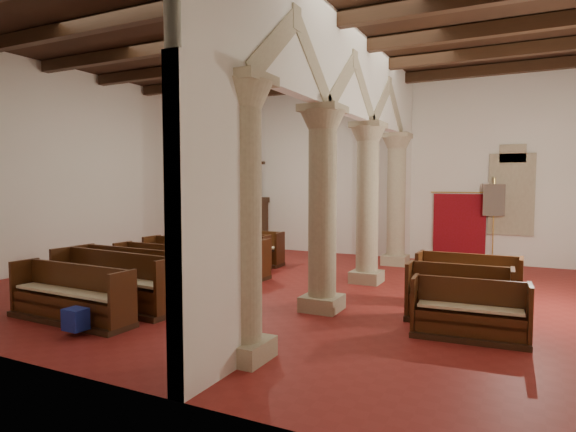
# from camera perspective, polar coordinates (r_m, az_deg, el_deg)

# --- Properties ---
(floor) EXTENTS (14.00, 14.00, 0.00)m
(floor) POSITION_cam_1_polar(r_m,az_deg,el_deg) (11.94, -1.26, -8.42)
(floor) COLOR maroon
(floor) RESTS_ON ground
(ceiling) EXTENTS (14.00, 14.00, 0.00)m
(ceiling) POSITION_cam_1_polar(r_m,az_deg,el_deg) (12.16, -1.31, 20.40)
(ceiling) COLOR #311D10
(ceiling) RESTS_ON wall_back
(wall_back) EXTENTS (14.00, 0.02, 6.00)m
(wall_back) POSITION_cam_1_polar(r_m,az_deg,el_deg) (17.21, 8.09, 5.40)
(wall_back) COLOR white
(wall_back) RESTS_ON floor
(wall_front) EXTENTS (14.00, 0.02, 6.00)m
(wall_front) POSITION_cam_1_polar(r_m,az_deg,el_deg) (6.95, -25.17, 7.19)
(wall_front) COLOR white
(wall_front) RESTS_ON floor
(wall_left) EXTENTS (0.02, 12.00, 6.00)m
(wall_left) POSITION_cam_1_polar(r_m,az_deg,el_deg) (16.16, -23.93, 5.19)
(wall_left) COLOR white
(wall_left) RESTS_ON floor
(ceiling_beams) EXTENTS (13.80, 11.80, 0.30)m
(ceiling_beams) POSITION_cam_1_polar(r_m,az_deg,el_deg) (12.11, -1.31, 19.58)
(ceiling_beams) COLOR #341C10
(ceiling_beams) RESTS_ON wall_back
(arcade) EXTENTS (0.90, 11.90, 6.00)m
(arcade) POSITION_cam_1_polar(r_m,az_deg,el_deg) (10.99, 7.15, 9.17)
(arcade) COLOR tan
(arcade) RESTS_ON floor
(window_back) EXTENTS (1.00, 0.03, 2.20)m
(window_back) POSITION_cam_1_polar(r_m,az_deg,el_deg) (16.31, 24.97, 2.33)
(window_back) COLOR #337457
(window_back) RESTS_ON wall_back
(pipe_organ) EXTENTS (2.10, 0.85, 4.40)m
(pipe_organ) POSITION_cam_1_polar(r_m,az_deg,el_deg) (18.72, -5.64, 0.31)
(pipe_organ) COLOR #341C10
(pipe_organ) RESTS_ON floor
(lectern) EXTENTS (0.52, 0.54, 1.12)m
(lectern) POSITION_cam_1_polar(r_m,az_deg,el_deg) (17.58, -5.24, -2.90)
(lectern) COLOR #361C11
(lectern) RESTS_ON floor
(dossal_curtain) EXTENTS (1.80, 0.07, 2.17)m
(dossal_curtain) POSITION_cam_1_polar(r_m,az_deg,el_deg) (16.42, 19.61, -1.13)
(dossal_curtain) COLOR maroon
(dossal_curtain) RESTS_ON floor
(processional_banner) EXTENTS (0.62, 0.79, 2.71)m
(processional_banner) POSITION_cam_1_polar(r_m,az_deg,el_deg) (15.94, 23.11, -2.55)
(processional_banner) COLOR #341C10
(processional_banner) RESTS_ON floor
(hymnal_box_a) EXTENTS (0.37, 0.31, 0.36)m
(hymnal_box_a) POSITION_cam_1_polar(r_m,az_deg,el_deg) (8.97, -23.87, -11.12)
(hymnal_box_a) COLOR #16359B
(hymnal_box_a) RESTS_ON floor
(hymnal_box_b) EXTENTS (0.36, 0.30, 0.35)m
(hymnal_box_b) POSITION_cam_1_polar(r_m,az_deg,el_deg) (10.17, -15.77, -9.17)
(hymnal_box_b) COLOR navy
(hymnal_box_b) RESTS_ON floor
(hymnal_box_c) EXTENTS (0.44, 0.40, 0.36)m
(hymnal_box_c) POSITION_cam_1_polar(r_m,az_deg,el_deg) (11.72, -12.00, -7.35)
(hymnal_box_c) COLOR navy
(hymnal_box_c) RESTS_ON floor
(tube_heater_a) EXTENTS (1.08, 0.26, 0.11)m
(tube_heater_a) POSITION_cam_1_polar(r_m,az_deg,el_deg) (11.00, -25.78, -9.05)
(tube_heater_a) COLOR silver
(tube_heater_a) RESTS_ON floor
(tube_heater_b) EXTENTS (1.03, 0.46, 0.11)m
(tube_heater_b) POSITION_cam_1_polar(r_m,az_deg,el_deg) (10.19, -19.07, -9.89)
(tube_heater_b) COLOR white
(tube_heater_b) RESTS_ON floor
(nave_pew_0) EXTENTS (2.76, 0.77, 1.05)m
(nave_pew_0) POSITION_cam_1_polar(r_m,az_deg,el_deg) (9.86, -24.39, -9.37)
(nave_pew_0) COLOR #341C10
(nave_pew_0) RESTS_ON floor
(nave_pew_1) EXTENTS (3.22, 0.98, 1.14)m
(nave_pew_1) POSITION_cam_1_polar(r_m,az_deg,el_deg) (10.58, -20.17, -8.21)
(nave_pew_1) COLOR #341C10
(nave_pew_1) RESTS_ON floor
(nave_pew_2) EXTENTS (3.11, 0.81, 1.08)m
(nave_pew_2) POSITION_cam_1_polar(r_m,az_deg,el_deg) (11.46, -18.33, -7.33)
(nave_pew_2) COLOR #341C10
(nave_pew_2) RESTS_ON floor
(nave_pew_3) EXTENTS (3.02, 0.80, 1.03)m
(nave_pew_3) POSITION_cam_1_polar(r_m,az_deg,el_deg) (12.15, -14.31, -6.69)
(nave_pew_3) COLOR #341C10
(nave_pew_3) RESTS_ON floor
(nave_pew_4) EXTENTS (3.20, 0.95, 1.11)m
(nave_pew_4) POSITION_cam_1_polar(r_m,az_deg,el_deg) (12.71, -11.02, -6.06)
(nave_pew_4) COLOR #341C10
(nave_pew_4) RESTS_ON floor
(nave_pew_5) EXTENTS (2.93, 0.87, 1.08)m
(nave_pew_5) POSITION_cam_1_polar(r_m,az_deg,el_deg) (13.42, -8.04, -5.52)
(nave_pew_5) COLOR #341C10
(nave_pew_5) RESTS_ON floor
(nave_pew_6) EXTENTS (2.81, 0.87, 1.04)m
(nave_pew_6) POSITION_cam_1_polar(r_m,az_deg,el_deg) (14.59, -7.41, -4.80)
(nave_pew_6) COLOR #341C10
(nave_pew_6) RESTS_ON floor
(nave_pew_7) EXTENTS (2.76, 0.83, 1.06)m
(nave_pew_7) POSITION_cam_1_polar(r_m,az_deg,el_deg) (15.25, -5.56, -4.39)
(nave_pew_7) COLOR #341C10
(nave_pew_7) RESTS_ON floor
(aisle_pew_0) EXTENTS (1.87, 0.77, 0.98)m
(aisle_pew_0) POSITION_cam_1_polar(r_m,az_deg,el_deg) (8.59, 20.69, -11.38)
(aisle_pew_0) COLOR #341C10
(aisle_pew_0) RESTS_ON floor
(aisle_pew_1) EXTENTS (1.86, 0.77, 1.06)m
(aisle_pew_1) POSITION_cam_1_polar(r_m,az_deg,el_deg) (9.46, 19.52, -9.74)
(aisle_pew_1) COLOR #341C10
(aisle_pew_1) RESTS_ON floor
(aisle_pew_2) EXTENTS (2.02, 0.75, 1.10)m
(aisle_pew_2) POSITION_cam_1_polar(r_m,az_deg,el_deg) (10.57, 20.50, -8.25)
(aisle_pew_2) COLOR #341C10
(aisle_pew_2) RESTS_ON floor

